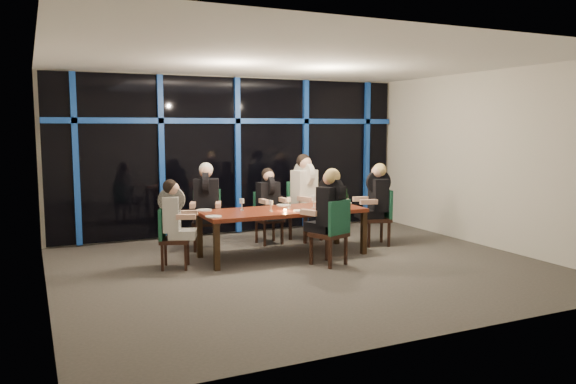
% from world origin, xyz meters
% --- Properties ---
extents(room, '(7.04, 7.00, 3.02)m').
position_xyz_m(room, '(0.00, 0.00, 2.02)').
color(room, '#4E4A45').
rests_on(room, ground).
extents(window_wall, '(6.86, 0.43, 2.94)m').
position_xyz_m(window_wall, '(0.01, 2.93, 1.55)').
color(window_wall, black).
rests_on(window_wall, ground).
extents(dining_table, '(2.60, 1.00, 0.75)m').
position_xyz_m(dining_table, '(0.00, 0.80, 0.68)').
color(dining_table, maroon).
rests_on(dining_table, ground).
extents(chair_far_left, '(0.59, 0.59, 1.00)m').
position_xyz_m(chair_far_left, '(-0.94, 1.82, 0.56)').
color(chair_far_left, black).
rests_on(chair_far_left, ground).
extents(chair_far_mid, '(0.44, 0.44, 0.91)m').
position_xyz_m(chair_far_mid, '(0.16, 1.83, 0.51)').
color(chair_far_mid, black).
rests_on(chair_far_mid, ground).
extents(chair_far_right, '(0.61, 0.61, 1.07)m').
position_xyz_m(chair_far_right, '(0.86, 1.83, 0.60)').
color(chair_far_right, black).
rests_on(chair_far_right, ground).
extents(chair_end_left, '(0.53, 0.53, 0.89)m').
position_xyz_m(chair_end_left, '(-1.82, 0.77, 0.50)').
color(chair_end_left, black).
rests_on(chair_end_left, ground).
extents(chair_end_right, '(0.55, 0.55, 0.97)m').
position_xyz_m(chair_end_right, '(1.89, 0.85, 0.54)').
color(chair_end_right, black).
rests_on(chair_end_right, ground).
extents(chair_near_mid, '(0.59, 0.59, 0.99)m').
position_xyz_m(chair_near_mid, '(0.42, -0.10, 0.55)').
color(chair_near_mid, black).
rests_on(chair_near_mid, ground).
extents(diner_far_left, '(0.60, 0.68, 0.97)m').
position_xyz_m(diner_far_left, '(-0.97, 1.74, 0.95)').
color(diner_far_left, black).
rests_on(diner_far_left, ground).
extents(diner_far_mid, '(0.46, 0.58, 0.89)m').
position_xyz_m(diner_far_mid, '(0.17, 1.75, 0.87)').
color(diner_far_mid, black).
rests_on(diner_far_mid, ground).
extents(diner_far_right, '(0.62, 0.72, 1.04)m').
position_xyz_m(diner_far_right, '(0.88, 1.74, 1.02)').
color(diner_far_right, silver).
rests_on(diner_far_right, ground).
extents(diner_end_left, '(0.61, 0.54, 0.87)m').
position_xyz_m(diner_end_left, '(-1.75, 0.75, 0.85)').
color(diner_end_left, black).
rests_on(diner_end_left, ground).
extents(diner_end_right, '(0.65, 0.55, 0.95)m').
position_xyz_m(diner_end_right, '(1.81, 0.87, 0.93)').
color(diner_end_right, black).
rests_on(diner_end_right, ground).
extents(diner_near_mid, '(0.61, 0.68, 0.96)m').
position_xyz_m(diner_near_mid, '(0.39, -0.02, 0.94)').
color(diner_near_mid, black).
rests_on(diner_near_mid, ground).
extents(plate_far_left, '(0.24, 0.24, 0.01)m').
position_xyz_m(plate_far_left, '(-1.16, 1.21, 0.76)').
color(plate_far_left, white).
rests_on(plate_far_left, dining_table).
extents(plate_far_mid, '(0.24, 0.24, 0.01)m').
position_xyz_m(plate_far_mid, '(0.19, 1.19, 0.76)').
color(plate_far_mid, white).
rests_on(plate_far_mid, dining_table).
extents(plate_far_right, '(0.24, 0.24, 0.01)m').
position_xyz_m(plate_far_right, '(1.04, 1.20, 0.76)').
color(plate_far_right, white).
rests_on(plate_far_right, dining_table).
extents(plate_end_left, '(0.24, 0.24, 0.01)m').
position_xyz_m(plate_end_left, '(-1.22, 0.55, 0.76)').
color(plate_end_left, white).
rests_on(plate_end_left, dining_table).
extents(plate_end_right, '(0.24, 0.24, 0.01)m').
position_xyz_m(plate_end_right, '(1.26, 1.00, 0.76)').
color(plate_end_right, white).
rests_on(plate_end_right, dining_table).
extents(plate_near_mid, '(0.24, 0.24, 0.01)m').
position_xyz_m(plate_near_mid, '(0.18, 0.51, 0.76)').
color(plate_near_mid, white).
rests_on(plate_near_mid, dining_table).
extents(wine_bottle, '(0.07, 0.07, 0.30)m').
position_xyz_m(wine_bottle, '(1.07, 0.63, 0.86)').
color(wine_bottle, black).
rests_on(wine_bottle, dining_table).
extents(water_pitcher, '(0.14, 0.12, 0.22)m').
position_xyz_m(water_pitcher, '(0.70, 0.68, 0.86)').
color(water_pitcher, silver).
rests_on(water_pitcher, dining_table).
extents(tea_light, '(0.05, 0.05, 0.03)m').
position_xyz_m(tea_light, '(-0.04, 0.62, 0.77)').
color(tea_light, '#F2A248').
rests_on(tea_light, dining_table).
extents(wine_glass_a, '(0.07, 0.07, 0.17)m').
position_xyz_m(wine_glass_a, '(-0.24, 0.71, 0.87)').
color(wine_glass_a, silver).
rests_on(wine_glass_a, dining_table).
extents(wine_glass_b, '(0.07, 0.07, 0.18)m').
position_xyz_m(wine_glass_b, '(0.14, 0.88, 0.88)').
color(wine_glass_b, silver).
rests_on(wine_glass_b, dining_table).
extents(wine_glass_c, '(0.08, 0.08, 0.20)m').
position_xyz_m(wine_glass_c, '(0.52, 0.74, 0.89)').
color(wine_glass_c, silver).
rests_on(wine_glass_c, dining_table).
extents(wine_glass_d, '(0.07, 0.07, 0.19)m').
position_xyz_m(wine_glass_d, '(-0.62, 0.98, 0.89)').
color(wine_glass_d, silver).
rests_on(wine_glass_d, dining_table).
extents(wine_glass_e, '(0.07, 0.07, 0.18)m').
position_xyz_m(wine_glass_e, '(0.96, 1.02, 0.88)').
color(wine_glass_e, silver).
rests_on(wine_glass_e, dining_table).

